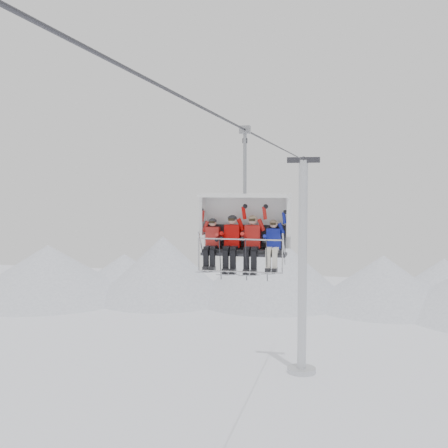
% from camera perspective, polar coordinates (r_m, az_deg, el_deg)
% --- Properties ---
extents(ridgeline, '(72.00, 21.00, 7.00)m').
position_cam_1_polar(ridgeline, '(55.71, 8.06, -5.28)').
color(ridgeline, white).
rests_on(ridgeline, ground).
extents(lift_tower_right, '(2.00, 1.80, 13.48)m').
position_cam_1_polar(lift_tower_right, '(35.38, 7.96, -5.80)').
color(lift_tower_right, '#BBBDC3').
rests_on(lift_tower_right, ground).
extents(haul_cable, '(0.06, 50.00, 0.06)m').
position_cam_1_polar(haul_cable, '(13.16, -0.00, 10.63)').
color(haul_cable, '#303035').
rests_on(haul_cable, lift_tower_left).
extents(chairlift_carrier, '(2.51, 1.17, 3.98)m').
position_cam_1_polar(chairlift_carrier, '(15.79, 2.20, 0.08)').
color(chairlift_carrier, black).
rests_on(chairlift_carrier, haul_cable).
extents(skier_far_left, '(0.39, 1.69, 1.55)m').
position_cam_1_polar(skier_far_left, '(15.72, -1.23, -1.81)').
color(skier_far_left, red).
rests_on(skier_far_left, chairlift_carrier).
extents(skier_center_left, '(0.43, 1.69, 1.70)m').
position_cam_1_polar(skier_center_left, '(15.60, 0.80, -1.70)').
color(skier_center_left, red).
rests_on(skier_center_left, chairlift_carrier).
extents(skier_center_right, '(0.43, 1.69, 1.70)m').
position_cam_1_polar(skier_center_right, '(15.49, 2.89, -1.74)').
color(skier_center_right, red).
rests_on(skier_center_right, chairlift_carrier).
extents(skier_far_right, '(0.38, 1.69, 1.52)m').
position_cam_1_polar(skier_far_right, '(15.39, 5.01, -1.99)').
color(skier_far_right, '#141E94').
rests_on(skier_far_right, chairlift_carrier).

